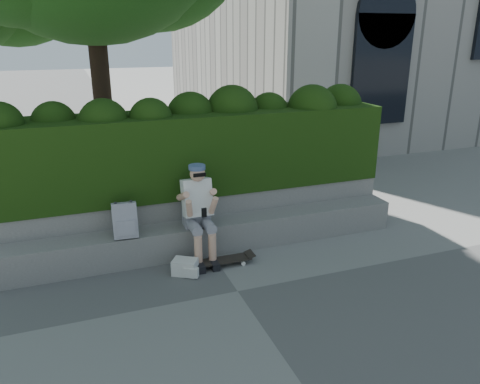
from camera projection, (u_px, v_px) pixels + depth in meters
name	position (u px, v px, depth m)	size (l,w,h in m)	color
ground	(238.00, 291.00, 5.87)	(80.00, 80.00, 0.00)	slate
bench_ledge	(209.00, 236.00, 6.91)	(6.00, 0.45, 0.45)	gray
planter_wall	(200.00, 216.00, 7.28)	(6.00, 0.50, 0.75)	gray
hedge	(194.00, 151.00, 7.16)	(6.00, 1.00, 1.20)	black
person	(198.00, 209.00, 6.51)	(0.40, 0.76, 1.38)	gray
skateboard	(220.00, 261.00, 6.48)	(0.87, 0.22, 0.09)	black
backpack_plaid	(125.00, 220.00, 6.28)	(0.32, 0.17, 0.48)	#B2B1B6
backpack_ground	(185.00, 267.00, 6.26)	(0.32, 0.22, 0.21)	beige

